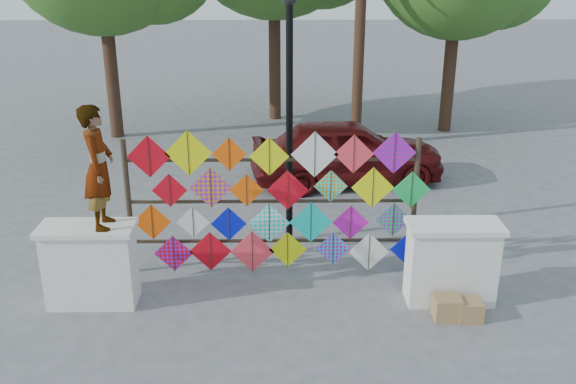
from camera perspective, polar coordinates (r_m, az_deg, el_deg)
The scene contains 9 objects.
ground at distance 10.13m, azimuth -1.41°, elevation -9.10°, with size 80.00×80.00×0.00m, color gray.
parapet_left at distance 10.05m, azimuth -17.14°, elevation -6.18°, with size 1.40×0.65×1.28m.
parapet_right at distance 9.98m, azimuth 14.33°, elevation -6.06°, with size 1.40×0.65×1.28m.
kite_rack at distance 10.25m, azimuth -0.94°, elevation -1.10°, with size 4.92×0.24×2.45m.
vendor_woman at distance 9.39m, azimuth -16.50°, elevation 2.13°, with size 0.66×0.43×1.80m, color #99999E.
sedan at distance 14.60m, azimuth 5.27°, elevation 3.61°, with size 1.74×4.33×1.48m, color #510E0F.
lamppost at distance 11.03m, azimuth 0.13°, elevation 8.49°, with size 0.28×0.28×4.46m.
cardboard_box_near at distance 9.74m, azimuth 13.95°, elevation -9.95°, with size 0.39×0.34×0.34m, color olive.
cardboard_box_far at distance 9.81m, azimuth 15.81°, elevation -10.05°, with size 0.36×0.33×0.30m, color olive.
Camera 1 is at (0.12, -8.76, 5.08)m, focal length 40.00 mm.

